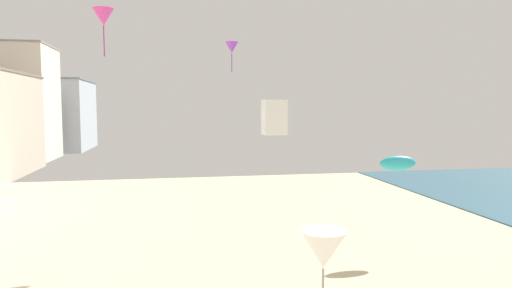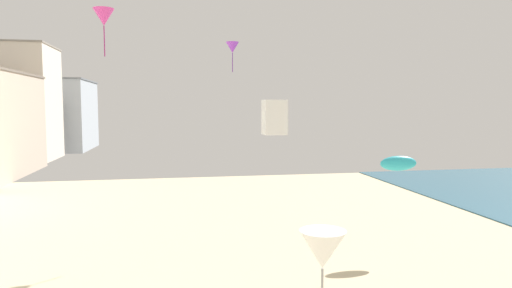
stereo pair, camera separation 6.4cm
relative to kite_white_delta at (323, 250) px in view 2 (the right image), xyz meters
The scene contains 7 objects.
boardwalk_hotel_distant 78.97m from the kite_white_delta, 113.06° to the left, with size 12.14×12.87×20.07m.
boardwalk_hotel_furthest 96.97m from the kite_white_delta, 108.58° to the left, with size 17.67×20.30×15.16m.
kite_white_delta is the anchor object (origin of this frame).
kite_white_box 9.78m from the kite_white_delta, 86.07° to the left, with size 1.07×1.07×1.68m.
kite_magenta_delta 15.63m from the kite_white_delta, 124.12° to the left, with size 1.00×1.00×2.28m.
kite_cyan_parafoil 18.16m from the kite_white_delta, 55.39° to the left, with size 2.55×0.71×0.99m.
kite_purple_delta_2 23.49m from the kite_white_delta, 89.28° to the left, with size 0.99×0.99×2.24m.
Camera 2 is at (-0.97, 0.67, 9.38)m, focal length 31.38 mm.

